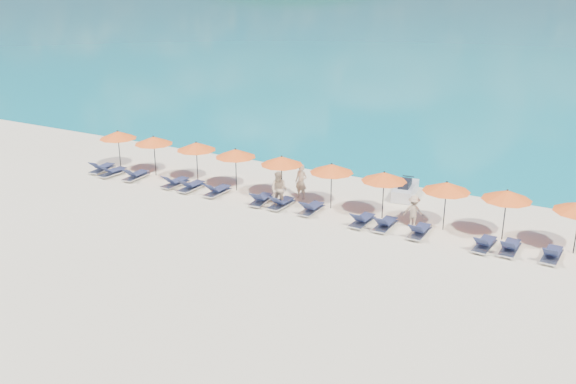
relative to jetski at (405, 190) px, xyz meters
The scene contains 31 objects.
ground 9.11m from the jetski, 115.28° to the right, with size 1400.00×1400.00×0.00m, color beige.
headland_main 613.68m from the jetski, 119.75° to the left, with size 374.00×242.00×126.50m.
headland_small 573.92m from the jetski, 105.58° to the left, with size 162.00×126.00×85.50m.
jetski is the anchor object (origin of this frame).
beachgoer_a 5.30m from the jetski, 148.25° to the right, with size 0.65×0.43×1.78m, color tan.
beachgoer_b 6.54m from the jetski, 138.16° to the right, with size 0.86×0.50×1.77m, color tan.
beachgoer_c 4.03m from the jetski, 65.93° to the right, with size 0.95×0.44×1.48m, color tan.
umbrella_0 16.35m from the jetski, 168.01° to the right, with size 2.10×2.10×2.28m.
umbrella_1 13.86m from the jetski, 166.01° to the right, with size 2.10×2.10×2.28m.
umbrella_2 11.16m from the jetski, 163.10° to the right, with size 2.10×2.10×2.28m.
umbrella_3 8.82m from the jetski, 157.59° to the right, with size 2.10×2.10×2.28m.
umbrella_4 6.46m from the jetski, 147.73° to the right, with size 2.10×2.10×2.28m.
umbrella_5 4.51m from the jetski, 128.08° to the right, with size 2.10×2.10×2.28m.
umbrella_6 3.70m from the jetski, 89.29° to the right, with size 2.10×2.10×2.28m.
umbrella_7 4.73m from the jetski, 48.88° to the right, with size 2.10×2.10×2.28m.
umbrella_8 6.50m from the jetski, 30.36° to the right, with size 2.10×2.10×2.28m.
lounger_0 16.99m from the jetski, 165.21° to the right, with size 0.77×1.75×0.66m.
lounger_1 16.07m from the jetski, 163.49° to the right, with size 0.79×1.75×0.66m.
lounger_2 14.54m from the jetski, 162.25° to the right, with size 0.69×1.73×0.66m.
lounger_3 12.01m from the jetski, 158.70° to the right, with size 0.76×1.75×0.66m.
lounger_4 11.00m from the jetski, 156.24° to the right, with size 0.66×1.72×0.66m.
lounger_5 9.54m from the jetski, 152.70° to the right, with size 0.68×1.72×0.66m.
lounger_6 7.32m from the jetski, 143.05° to the right, with size 0.79×1.75×0.66m.
lounger_7 6.44m from the jetski, 137.27° to the right, with size 0.72×1.73×0.66m.
lounger_8 5.33m from the jetski, 125.93° to the right, with size 0.66×1.71×0.66m.
lounger_9 4.57m from the jetski, 95.53° to the right, with size 0.72×1.73×0.66m.
lounger_10 4.52m from the jetski, 82.00° to the right, with size 0.66×1.72×0.66m.
lounger_11 5.03m from the jetski, 63.97° to the right, with size 0.64×1.71×0.66m.
lounger_12 6.75m from the jetski, 42.34° to the right, with size 0.75×1.74×0.66m.
lounger_13 7.41m from the jetski, 36.33° to the right, with size 0.64×1.71×0.66m.
lounger_14 8.69m from the jetski, 29.48° to the right, with size 0.70×1.73×0.66m.
Camera 1 is at (13.44, -21.39, 11.02)m, focal length 40.00 mm.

